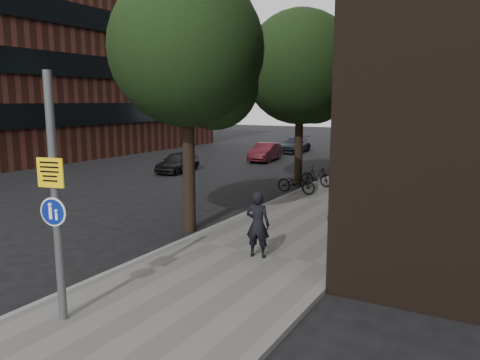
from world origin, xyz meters
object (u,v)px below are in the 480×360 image
Objects in this scene: pedestrian at (258,224)px; parked_car_near at (178,162)px; signpost at (55,199)px; parked_bike_facade_near at (360,216)px.

parked_car_near is at bearing -54.74° from pedestrian.
parked_car_near is (-8.91, 15.25, -1.70)m from signpost.
parked_bike_facade_near is at bearing -39.21° from parked_car_near.
pedestrian is 3.65m from parked_bike_facade_near.
parked_car_near is (-11.95, 7.41, -0.07)m from parked_bike_facade_near.
pedestrian reaches higher than parked_bike_facade_near.
signpost is at bearing -67.11° from parked_car_near.
signpost is 4.97m from pedestrian.
parked_car_near is (-10.36, 10.68, -0.37)m from pedestrian.
parked_bike_facade_near is at bearing -124.70° from pedestrian.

